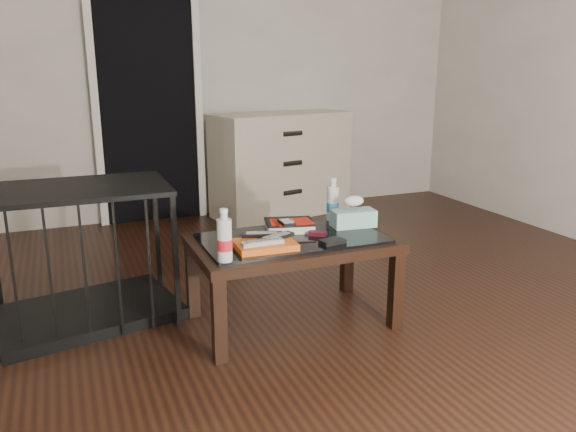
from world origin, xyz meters
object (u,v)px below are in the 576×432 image
object	(u,v)px
textbook	(289,225)
pet_crate	(84,277)
water_bottle_left	(224,235)
water_bottle_right	(333,199)
coffee_table	(292,249)
tissue_box	(353,218)
dresser	(281,164)

from	to	relation	value
textbook	pet_crate	bearing A→B (deg)	177.10
textbook	water_bottle_left	bearing A→B (deg)	-128.44
water_bottle_left	water_bottle_right	world-z (taller)	same
pet_crate	water_bottle_left	world-z (taller)	pet_crate
pet_crate	textbook	size ratio (longest dim) A/B	4.00
coffee_table	tissue_box	bearing A→B (deg)	8.57
textbook	water_bottle_left	size ratio (longest dim) A/B	1.05
water_bottle_right	tissue_box	distance (m)	0.18
dresser	tissue_box	distance (m)	2.07
water_bottle_right	tissue_box	xyz separation A→B (m)	(0.04, -0.16, -0.07)
dresser	water_bottle_right	size ratio (longest dim) A/B	5.37
water_bottle_right	tissue_box	size ratio (longest dim) A/B	1.03
dresser	coffee_table	bearing A→B (deg)	-122.28
pet_crate	coffee_table	bearing A→B (deg)	-35.43
water_bottle_left	water_bottle_right	bearing A→B (deg)	30.05
dresser	pet_crate	bearing A→B (deg)	-148.97
pet_crate	water_bottle_left	distance (m)	0.94
textbook	water_bottle_right	size ratio (longest dim) A/B	1.05
water_bottle_right	coffee_table	bearing A→B (deg)	-147.22
pet_crate	textbook	xyz separation A→B (m)	(1.03, -0.32, 0.25)
coffee_table	textbook	size ratio (longest dim) A/B	4.00
dresser	water_bottle_left	bearing A→B (deg)	-129.19
coffee_table	pet_crate	bearing A→B (deg)	155.90
coffee_table	water_bottle_right	distance (m)	0.44
coffee_table	dresser	xyz separation A→B (m)	(0.77, 2.09, 0.05)
water_bottle_left	tissue_box	world-z (taller)	water_bottle_left
coffee_table	dresser	distance (m)	2.23
coffee_table	textbook	world-z (taller)	textbook
water_bottle_right	tissue_box	bearing A→B (deg)	-74.23
dresser	tissue_box	size ratio (longest dim) A/B	5.56
pet_crate	tissue_box	world-z (taller)	pet_crate
dresser	tissue_box	bearing A→B (deg)	-112.92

